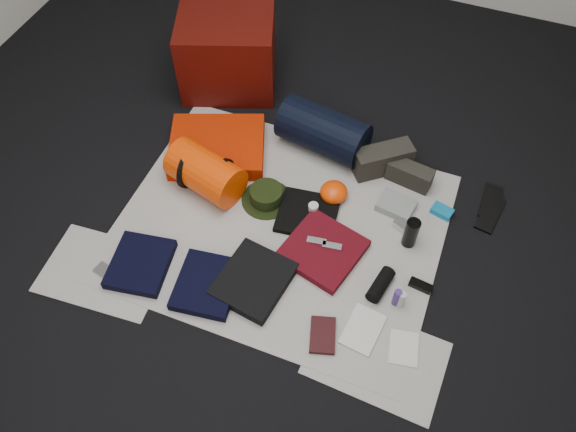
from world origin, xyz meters
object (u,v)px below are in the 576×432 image
(navy_duffel, at_px, (323,131))
(red_cabinet, at_px, (228,53))
(water_bottle, at_px, (411,233))
(compact_camera, at_px, (405,226))
(sleeping_pad, at_px, (217,147))
(paperback_book, at_px, (323,335))
(stuff_sack, at_px, (206,173))

(navy_duffel, bearing_deg, red_cabinet, 166.34)
(navy_duffel, relative_size, water_bottle, 2.77)
(red_cabinet, height_order, compact_camera, red_cabinet)
(sleeping_pad, bearing_deg, red_cabinet, 107.26)
(red_cabinet, distance_m, navy_duffel, 0.78)
(red_cabinet, xyz_separation_m, water_bottle, (1.31, -0.76, -0.13))
(water_bottle, relative_size, compact_camera, 1.59)
(navy_duffel, bearing_deg, paperback_book, -60.97)
(stuff_sack, relative_size, navy_duffel, 0.80)
(navy_duffel, bearing_deg, water_bottle, -26.83)
(red_cabinet, relative_size, compact_camera, 4.97)
(compact_camera, bearing_deg, sleeping_pad, -164.52)
(compact_camera, height_order, paperback_book, compact_camera)
(red_cabinet, bearing_deg, navy_duffel, -43.43)
(paperback_book, bearing_deg, navy_duffel, 92.77)
(red_cabinet, xyz_separation_m, navy_duffel, (0.71, -0.31, -0.09))
(paperback_book, bearing_deg, sleeping_pad, 121.17)
(navy_duffel, distance_m, compact_camera, 0.70)
(stuff_sack, height_order, paperback_book, stuff_sack)
(stuff_sack, distance_m, paperback_book, 1.04)
(sleeping_pad, relative_size, navy_duffel, 1.06)
(water_bottle, bearing_deg, compact_camera, 117.54)
(navy_duffel, xyz_separation_m, water_bottle, (0.61, -0.46, -0.04))
(compact_camera, xyz_separation_m, paperback_book, (-0.20, -0.70, -0.01))
(red_cabinet, bearing_deg, stuff_sack, -93.89)
(paperback_book, bearing_deg, red_cabinet, 111.54)
(navy_duffel, bearing_deg, stuff_sack, -124.35)
(red_cabinet, xyz_separation_m, paperback_book, (1.08, -1.39, -0.21))
(red_cabinet, xyz_separation_m, compact_camera, (1.28, -0.69, -0.20))
(paperback_book, bearing_deg, water_bottle, 52.95)
(navy_duffel, bearing_deg, compact_camera, -23.84)
(sleeping_pad, height_order, navy_duffel, navy_duffel)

